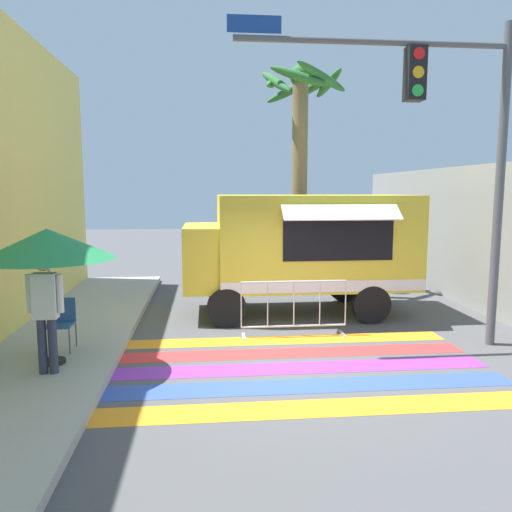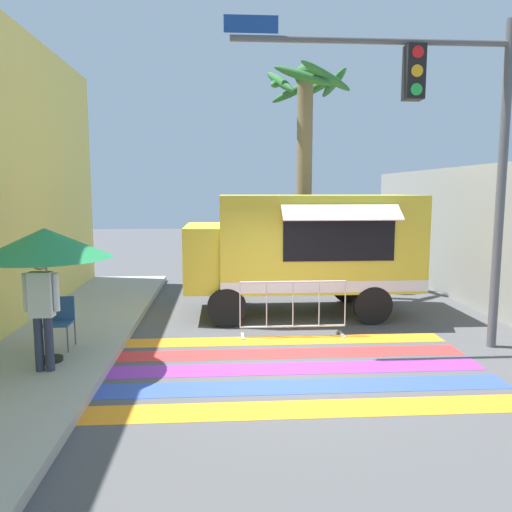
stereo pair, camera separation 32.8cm
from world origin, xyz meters
The scene contains 10 objects.
ground_plane centered at (0.00, 0.00, 0.00)m, with size 60.00×60.00×0.00m, color #4C4C4F.
concrete_wall_right centered at (5.13, 3.00, 1.73)m, with size 0.20×16.00×3.47m.
crosswalk_painted centered at (0.00, -0.16, 0.00)m, with size 6.40×3.60×0.01m.
food_truck centered at (0.72, 3.49, 1.62)m, with size 5.22×2.77×2.76m.
traffic_signal_pole centered at (2.87, 0.72, 3.97)m, with size 4.97×0.29×5.76m.
patio_umbrella centered at (-3.79, 0.03, 2.04)m, with size 2.03×2.03×2.14m.
folding_chair centered at (-3.87, 0.76, 0.68)m, with size 0.45×0.45×0.88m.
vendor_person centered at (-3.73, -0.40, 1.17)m, with size 0.53×0.24×1.78m.
barricade_front centered at (0.34, 1.63, 0.55)m, with size 2.10×0.44×1.11m.
palm_tree centered at (1.27, 6.21, 4.20)m, with size 2.38×2.39×6.30m.
Camera 1 is at (-1.36, -7.84, 2.86)m, focal length 35.00 mm.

